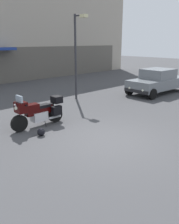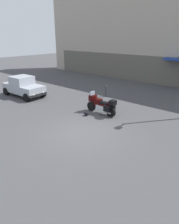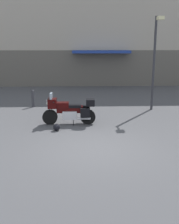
# 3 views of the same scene
# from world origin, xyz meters

# --- Properties ---
(ground_plane) EXTENTS (80.00, 80.00, 0.00)m
(ground_plane) POSITION_xyz_m (0.00, 0.00, 0.00)
(ground_plane) COLOR #424244
(building_facade_rear) EXTENTS (34.96, 3.40, 11.10)m
(building_facade_rear) POSITION_xyz_m (0.00, 14.47, 5.50)
(building_facade_rear) COLOR #A89E8E
(building_facade_rear) RESTS_ON ground
(motorcycle) EXTENTS (2.26, 0.77, 1.36)m
(motorcycle) POSITION_xyz_m (-0.90, 2.83, 0.62)
(motorcycle) COLOR black
(motorcycle) RESTS_ON ground
(helmet) EXTENTS (0.28, 0.28, 0.28)m
(helmet) POSITION_xyz_m (-1.41, 1.95, 0.14)
(helmet) COLOR black
(helmet) RESTS_ON ground
(streetlamp_curbside) EXTENTS (0.28, 0.94, 4.64)m
(streetlamp_curbside) POSITION_xyz_m (3.27, 5.22, 2.84)
(streetlamp_curbside) COLOR #2D2D33
(streetlamp_curbside) RESTS_ON ground
(bollard_curbside) EXTENTS (0.16, 0.16, 0.95)m
(bollard_curbside) POSITION_xyz_m (-3.00, 6.16, 0.50)
(bollard_curbside) COLOR #333338
(bollard_curbside) RESTS_ON ground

